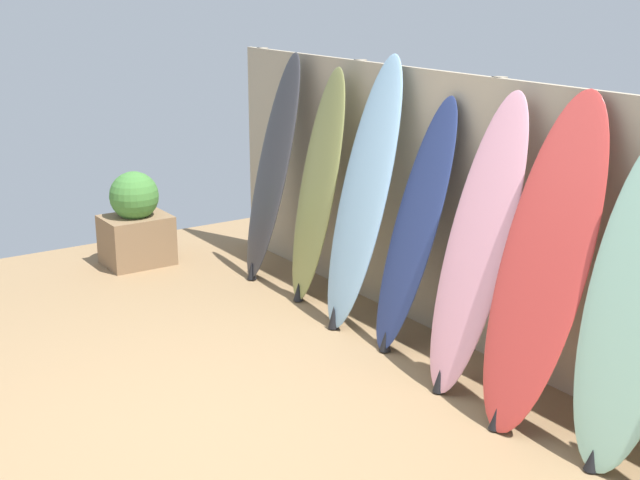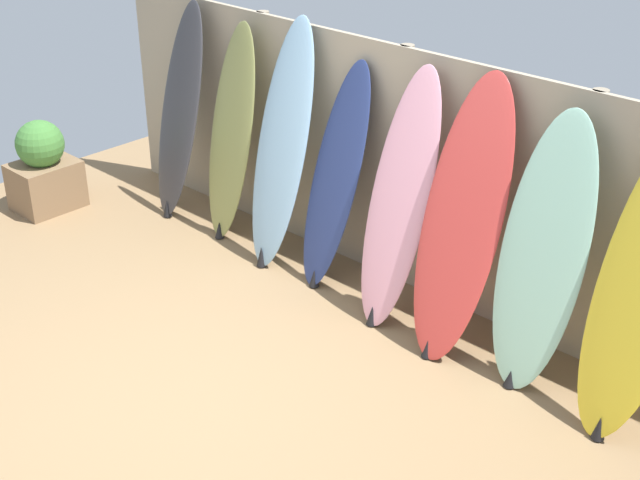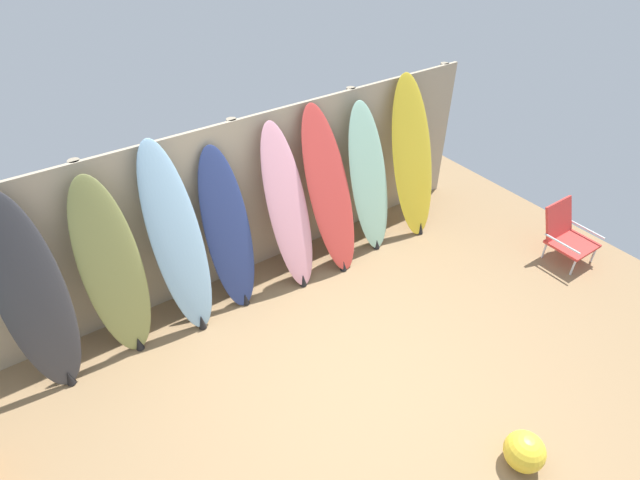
# 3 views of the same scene
# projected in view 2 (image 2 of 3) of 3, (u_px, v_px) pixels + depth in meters

# --- Properties ---
(ground) EXTENTS (7.68, 7.68, 0.00)m
(ground) POSITION_uv_depth(u_px,v_px,m) (192.00, 391.00, 5.58)
(ground) COLOR #8E704C
(fence_back) EXTENTS (6.08, 0.11, 1.80)m
(fence_back) POSITION_uv_depth(u_px,v_px,m) (399.00, 168.00, 6.46)
(fence_back) COLOR tan
(fence_back) RESTS_ON ground
(surfboard_charcoal_0) EXTENTS (0.58, 0.57, 1.83)m
(surfboard_charcoal_0) POSITION_uv_depth(u_px,v_px,m) (180.00, 113.00, 7.52)
(surfboard_charcoal_0) COLOR #38383D
(surfboard_charcoal_0) RESTS_ON ground
(surfboard_olive_1) EXTENTS (0.56, 0.47, 1.77)m
(surfboard_olive_1) POSITION_uv_depth(u_px,v_px,m) (231.00, 135.00, 7.15)
(surfboard_olive_1) COLOR olive
(surfboard_olive_1) RESTS_ON ground
(surfboard_skyblue_2) EXTENTS (0.49, 0.61, 1.90)m
(surfboard_skyblue_2) POSITION_uv_depth(u_px,v_px,m) (282.00, 146.00, 6.74)
(surfboard_skyblue_2) COLOR #8CB7D6
(surfboard_skyblue_2) RESTS_ON ground
(surfboard_navy_3) EXTENTS (0.52, 0.59, 1.67)m
(surfboard_navy_3) POSITION_uv_depth(u_px,v_px,m) (335.00, 179.00, 6.50)
(surfboard_navy_3) COLOR navy
(surfboard_navy_3) RESTS_ON ground
(surfboard_pink_4) EXTENTS (0.50, 0.63, 1.77)m
(surfboard_pink_4) POSITION_uv_depth(u_px,v_px,m) (399.00, 202.00, 6.02)
(surfboard_pink_4) COLOR pink
(surfboard_pink_4) RESTS_ON ground
(surfboard_red_5) EXTENTS (0.62, 0.75, 1.83)m
(surfboard_red_5) POSITION_uv_depth(u_px,v_px,m) (462.00, 221.00, 5.68)
(surfboard_red_5) COLOR #D13D38
(surfboard_red_5) RESTS_ON ground
(surfboard_seafoam_6) EXTENTS (0.59, 0.58, 1.74)m
(surfboard_seafoam_6) POSITION_uv_depth(u_px,v_px,m) (543.00, 255.00, 5.37)
(surfboard_seafoam_6) COLOR #9ED6BC
(surfboard_seafoam_6) RESTS_ON ground
(planter_box) EXTENTS (0.45, 0.56, 0.81)m
(planter_box) POSITION_uv_depth(u_px,v_px,m) (44.00, 169.00, 7.81)
(planter_box) COLOR #846647
(planter_box) RESTS_ON ground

